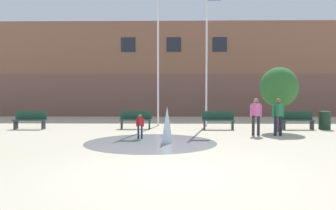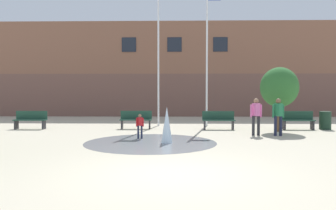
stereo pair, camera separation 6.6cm
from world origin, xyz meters
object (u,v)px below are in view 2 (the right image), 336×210
Objects in this scene: park_bench_under_right_flagpole at (218,120)px; park_bench_under_left_flagpole at (136,119)px; trash_can at (325,120)px; adult_near_bench at (256,114)px; flagpole_left at (159,49)px; park_bench_far_right at (298,120)px; park_bench_left_of_flagpoles at (31,120)px; flagpole_right at (207,51)px; street_tree_near_building at (279,88)px; adult_in_red at (278,114)px; child_in_fountain at (140,124)px.

park_bench_under_left_flagpole is at bearing 177.66° from park_bench_under_right_flagpole.
park_bench_under_left_flagpole is at bearing 179.63° from trash_can.
adult_near_bench is at bearing -24.58° from park_bench_under_left_flagpole.
adult_near_bench is 0.20× the size of flagpole_left.
park_bench_under_left_flagpole is 8.11m from park_bench_far_right.
flagpole_right reaches higher than park_bench_left_of_flagpoles.
trash_can is 3.20m from street_tree_near_building.
street_tree_near_building reaches higher than park_bench_under_right_flagpole.
adult_in_red is 5.90m from flagpole_right.
adult_in_red is at bearing 66.71° from adult_near_bench.
adult_near_bench is 0.21× the size of flagpole_right.
child_in_fountain is at bearing -29.64° from park_bench_left_of_flagpoles.
trash_can is at bearing 0.65° from park_bench_left_of_flagpoles.
park_bench_under_right_flagpole is at bearing -30.32° from flagpole_left.
adult_in_red reaches higher than park_bench_far_right.
adult_in_red is at bearing -11.56° from park_bench_left_of_flagpoles.
park_bench_far_right is 1.62× the size of child_in_fountain.
park_bench_under_right_flagpole is 1.01× the size of adult_near_bench.
child_in_fountain is 0.62× the size of adult_in_red.
child_in_fountain is (5.89, -3.35, 0.10)m from park_bench_left_of_flagpoles.
street_tree_near_building is at bearing -8.25° from park_bench_under_left_flagpole.
park_bench_far_right is (8.11, -0.11, 0.00)m from park_bench_under_left_flagpole.
park_bench_left_of_flagpoles is at bearing -177.54° from park_bench_under_left_flagpole.
park_bench_far_right is 2.20m from street_tree_near_building.
street_tree_near_building is (6.90, -1.00, 1.60)m from park_bench_under_left_flagpole.
child_in_fountain reaches higher than park_bench_left_of_flagpoles.
trash_can is at bearing 103.04° from adult_in_red.
trash_can is (8.90, 3.52, -0.13)m from child_in_fountain.
park_bench_under_right_flagpole is 3.95m from park_bench_far_right.
adult_in_red is (5.77, 0.97, 0.35)m from child_in_fountain.
park_bench_under_right_flagpole is at bearing 163.12° from street_tree_near_building.
park_bench_left_of_flagpoles is 13.42m from park_bench_far_right.
adult_in_red is 1.77× the size of trash_can.
adult_near_bench is 0.52× the size of street_tree_near_building.
flagpole_left is at bearing -149.17° from adult_near_bench.
park_bench_under_left_flagpole is 0.20× the size of flagpole_left.
park_bench_left_of_flagpoles is at bearing -127.64° from adult_in_red.
adult_near_bench reaches higher than child_in_fountain.
park_bench_under_left_flagpole is 4.16m from park_bench_under_right_flagpole.
flagpole_left reaches higher than park_bench_left_of_flagpoles.
flagpole_right is at bearing 23.32° from park_bench_under_left_flagpole.
flagpole_right is 2.55× the size of street_tree_near_building.
trash_can is at bearing -16.41° from flagpole_right.
flagpole_left reaches higher than park_bench_under_left_flagpole.
flagpole_left reaches higher than flagpole_right.
adult_near_bench reaches higher than park_bench_under_right_flagpole.
park_bench_under_left_flagpole is 1.00× the size of park_bench_under_right_flagpole.
adult_near_bench is 5.00m from child_in_fountain.
adult_in_red is at bearing -58.60° from flagpole_right.
park_bench_left_of_flagpoles is at bearing 176.38° from street_tree_near_building.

